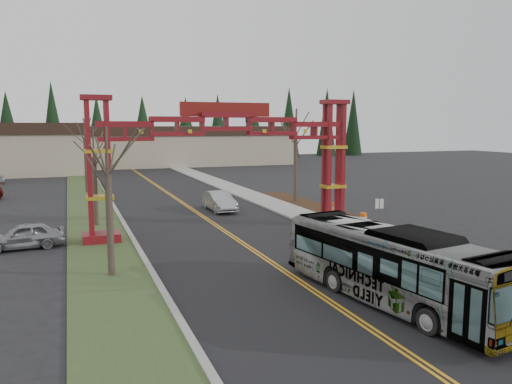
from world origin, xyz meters
name	(u,v)px	position (x,y,z in m)	size (l,w,h in m)	color
ground	(387,341)	(0.00, 0.00, 0.00)	(200.00, 200.00, 0.00)	black
road	(201,215)	(0.00, 25.00, 0.01)	(12.00, 110.00, 0.02)	black
lane_line_left	(199,215)	(-0.12, 25.00, 0.03)	(0.12, 100.00, 0.01)	orange
lane_line_right	(202,215)	(0.12, 25.00, 0.03)	(0.12, 100.00, 0.01)	orange
curb_right	(272,210)	(6.15, 25.00, 0.07)	(0.30, 110.00, 0.15)	#979792
sidewalk_right	(288,209)	(7.60, 25.00, 0.08)	(2.60, 110.00, 0.14)	gray
landscape_strip	(432,246)	(10.20, 10.00, 0.06)	(2.60, 50.00, 0.12)	black
grass_median	(96,222)	(-8.00, 25.00, 0.04)	(4.00, 110.00, 0.08)	#394B25
curb_left	(121,219)	(-6.15, 25.00, 0.07)	(0.30, 110.00, 0.15)	#979792
gateway_arch	(226,143)	(0.00, 18.00, 5.98)	(18.20, 1.60, 8.90)	#630D0D
retail_building_east	(180,145)	(10.00, 79.95, 3.51)	(38.00, 20.30, 7.00)	tan
conifer_treeline	(119,129)	(0.25, 92.00, 6.49)	(116.10, 5.60, 13.00)	black
transit_bus	(392,266)	(2.27, 2.97, 1.55)	(2.61, 11.16, 3.11)	#ADB0B5
silver_sedan	(219,201)	(2.01, 26.48, 0.82)	(1.73, 4.97, 1.64)	#A5A8AD
parked_car_near_a	(23,236)	(-12.33, 18.00, 0.76)	(1.80, 4.47, 1.52)	gray
bare_tree_median_near	(108,173)	(-8.00, 10.67, 4.92)	(3.25, 3.25, 7.08)	#382D26
bare_tree_median_mid	(94,157)	(-8.00, 23.53, 4.91)	(3.10, 3.10, 6.99)	#382D26
bare_tree_median_far	(85,138)	(-8.00, 42.42, 5.80)	(2.97, 2.97, 7.81)	#382D26
bare_tree_right_far	(296,134)	(10.00, 28.58, 6.35)	(3.37, 3.37, 8.62)	#382D26
street_sign	(379,209)	(9.31, 14.14, 1.69)	(0.51, 0.22, 2.35)	#3F3F44
barrel_south	(363,219)	(9.89, 16.89, 0.46)	(0.50, 0.50, 0.92)	#FB5C0D
barrel_mid	(337,216)	(8.71, 18.58, 0.49)	(0.53, 0.53, 0.98)	#FB5C0D
barrel_north	(336,210)	(9.77, 20.56, 0.56)	(0.60, 0.60, 1.11)	#FB5C0D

